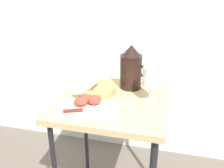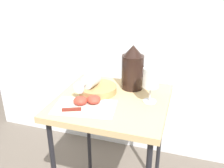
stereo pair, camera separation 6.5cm
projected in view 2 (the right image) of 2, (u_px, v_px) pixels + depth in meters
curtain_drape at (139, 16)px, 1.59m from camera, size 2.40×0.03×2.01m
table at (112, 112)px, 1.24m from camera, size 0.53×0.51×0.70m
linen_napkin at (85, 107)px, 1.13m from camera, size 0.30×0.21×0.00m
basket_tray at (98, 89)px, 1.27m from camera, size 0.19×0.19×0.03m
pitcher at (133, 71)px, 1.29m from camera, size 0.17×0.11×0.23m
wine_glass_upright at (151, 79)px, 1.14m from camera, size 0.08×0.08×0.17m
wine_glass_tipped_near at (90, 81)px, 1.24m from camera, size 0.09×0.16×0.07m
apple_half_left at (80, 101)px, 1.15m from camera, size 0.06×0.06×0.04m
apple_half_right at (94, 100)px, 1.16m from camera, size 0.06×0.06×0.04m
knife at (79, 109)px, 1.10m from camera, size 0.21×0.10×0.01m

